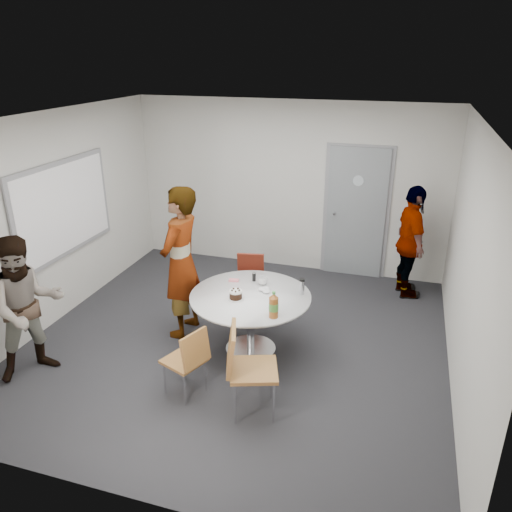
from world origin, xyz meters
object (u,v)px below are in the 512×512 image
(chair_near_left, at_px, (189,357))
(chair_far, at_px, (250,277))
(door, at_px, (356,213))
(person_right, at_px, (411,242))
(chair_near_right, at_px, (244,362))
(person_main, at_px, (181,263))
(table, at_px, (252,304))
(person_left, at_px, (27,308))
(whiteboard, at_px, (64,208))

(chair_near_left, height_order, chair_far, chair_far)
(chair_near_left, bearing_deg, door, 2.64)
(chair_near_left, bearing_deg, person_right, -12.53)
(chair_near_right, bearing_deg, person_main, -154.33)
(table, bearing_deg, chair_far, 109.06)
(door, relative_size, chair_far, 2.62)
(door, height_order, person_left, door)
(table, relative_size, person_main, 0.74)
(door, relative_size, chair_near_left, 2.69)
(whiteboard, bearing_deg, door, 32.66)
(chair_far, bearing_deg, table, 98.06)
(whiteboard, relative_size, person_right, 1.15)
(chair_near_left, xyz_separation_m, person_left, (-1.82, -0.11, 0.34))
(table, bearing_deg, whiteboard, 172.77)
(whiteboard, bearing_deg, table, -7.23)
(whiteboard, distance_m, chair_far, 2.62)
(chair_far, height_order, person_main, person_main)
(chair_far, height_order, person_right, person_right)
(table, bearing_deg, door, 71.64)
(whiteboard, height_order, chair_near_left, whiteboard)
(chair_near_left, relative_size, person_right, 0.48)
(whiteboard, bearing_deg, person_main, -5.62)
(chair_near_left, bearing_deg, person_left, 114.73)
(door, xyz_separation_m, chair_far, (-1.21, -1.64, -0.54))
(door, bearing_deg, table, -108.36)
(chair_near_left, height_order, person_main, person_main)
(person_right, bearing_deg, chair_near_left, 129.61)
(person_left, bearing_deg, door, -2.14)
(door, bearing_deg, person_right, -32.03)
(door, distance_m, chair_near_right, 3.77)
(chair_near_right, xyz_separation_m, person_main, (-1.22, 1.24, 0.37))
(person_main, bearing_deg, person_left, -39.34)
(chair_near_left, distance_m, chair_far, 1.98)
(table, relative_size, chair_near_right, 1.48)
(whiteboard, bearing_deg, chair_near_right, -25.62)
(whiteboard, distance_m, chair_near_right, 3.38)
(person_main, bearing_deg, chair_near_right, 48.54)
(chair_near_left, relative_size, person_left, 0.48)
(table, distance_m, chair_near_left, 1.08)
(person_main, bearing_deg, person_right, 129.62)
(chair_far, relative_size, person_right, 0.49)
(door, relative_size, whiteboard, 1.12)
(person_main, distance_m, person_left, 1.78)
(chair_far, bearing_deg, chair_near_right, 95.21)
(table, bearing_deg, person_right, 50.55)
(chair_far, xyz_separation_m, person_right, (2.06, 1.11, 0.34))
(chair_far, distance_m, person_main, 1.13)
(table, relative_size, person_right, 0.85)
(whiteboard, bearing_deg, person_right, 21.64)
(whiteboard, height_order, table, whiteboard)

